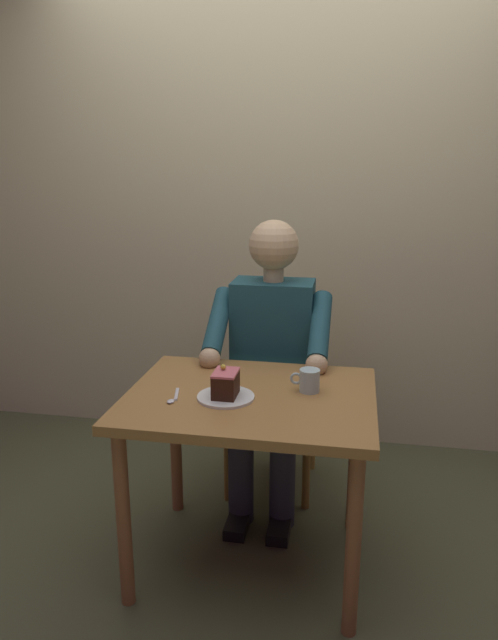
{
  "coord_description": "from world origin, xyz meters",
  "views": [
    {
      "loc": [
        -0.35,
        1.93,
        1.52
      ],
      "look_at": [
        0.02,
        -0.1,
        0.96
      ],
      "focal_mm": 32.62,
      "sensor_mm": 36.0,
      "label": 1
    }
  ],
  "objects": [
    {
      "name": "cake_slice",
      "position": [
        0.08,
        0.06,
        0.76
      ],
      "size": [
        0.08,
        0.12,
        0.11
      ],
      "color": "black",
      "rests_on": "dessert_plate"
    },
    {
      "name": "coffee_cup",
      "position": [
        -0.21,
        -0.06,
        0.75
      ],
      "size": [
        0.11,
        0.08,
        0.08
      ],
      "color": "silver",
      "rests_on": "dining_table"
    },
    {
      "name": "cafe_rear_panel",
      "position": [
        0.0,
        -1.19,
        1.5
      ],
      "size": [
        6.4,
        0.12,
        3.0
      ],
      "primitive_type": "cube",
      "color": "beige",
      "rests_on": "ground"
    },
    {
      "name": "dessert_spoon",
      "position": [
        0.26,
        0.1,
        0.71
      ],
      "size": [
        0.04,
        0.14,
        0.01
      ],
      "color": "silver",
      "rests_on": "dining_table"
    },
    {
      "name": "seated_person",
      "position": [
        -0.0,
        -0.5,
        0.67
      ],
      "size": [
        0.53,
        0.58,
        1.28
      ],
      "color": "#1E4C56",
      "rests_on": "ground"
    },
    {
      "name": "dining_table",
      "position": [
        0.0,
        0.0,
        0.61
      ],
      "size": [
        0.9,
        0.71,
        0.71
      ],
      "color": "olive",
      "rests_on": "ground"
    },
    {
      "name": "ground_plane",
      "position": [
        0.0,
        0.0,
        0.0
      ],
      "size": [
        14.0,
        14.0,
        0.0
      ],
      "primitive_type": "plane",
      "color": "#4B4F33"
    },
    {
      "name": "chair",
      "position": [
        0.0,
        -0.66,
        0.49
      ],
      "size": [
        0.42,
        0.42,
        0.89
      ],
      "color": "#A57E35",
      "rests_on": "ground"
    },
    {
      "name": "dessert_plate",
      "position": [
        0.08,
        0.06,
        0.71
      ],
      "size": [
        0.21,
        0.21,
        0.01
      ],
      "primitive_type": "cylinder",
      "color": "white",
      "rests_on": "dining_table"
    }
  ]
}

